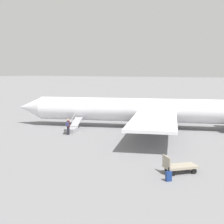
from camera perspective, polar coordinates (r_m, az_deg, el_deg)
ground_plane at (r=37.90m, az=6.18°, el=-2.92°), size 600.00×600.00×0.00m
airplane_main at (r=37.49m, az=7.79°, el=0.35°), size 32.60×25.30×7.37m
boarding_stairs at (r=35.59m, az=-7.26°, el=-2.99°), size 2.17×4.14×1.79m
passenger at (r=33.85m, az=-8.03°, el=-2.48°), size 0.42×0.57×1.74m
luggage_cart at (r=21.80m, az=12.13°, el=-9.68°), size 2.35×2.32×1.22m
suitcase at (r=20.18m, az=10.31°, el=-11.44°), size 0.41×0.41×0.88m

